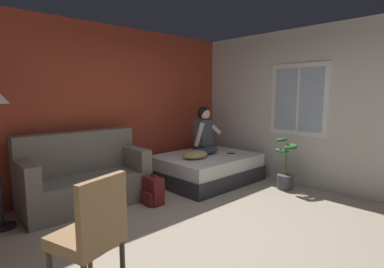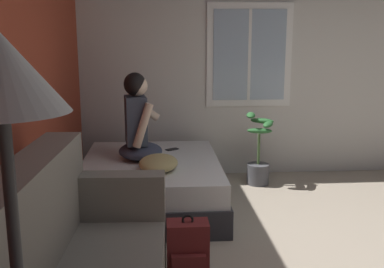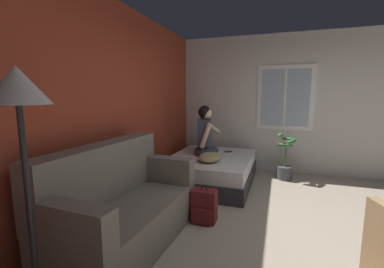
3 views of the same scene
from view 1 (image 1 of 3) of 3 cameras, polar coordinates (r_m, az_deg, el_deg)
The scene contains 11 objects.
ground_plane at distance 3.53m, azimuth 4.17°, elevation -19.15°, with size 40.00×40.00×0.00m, color tan.
wall_back_accent at distance 5.20m, azimuth -16.77°, elevation 4.72°, with size 10.20×0.16×2.70m, color #993823.
wall_side_with_window at distance 5.45m, azimuth 23.69°, elevation 4.54°, with size 0.19×6.29×2.70m.
bed at distance 5.52m, azimuth 2.69°, elevation -6.50°, with size 1.77×1.40×0.48m.
couch at distance 4.60m, azimuth -19.85°, elevation -7.87°, with size 1.73×0.89×1.04m.
side_chair at distance 2.58m, azimuth -18.55°, elevation -17.09°, with size 0.58×0.58×0.98m.
person_seated at distance 5.54m, azimuth 2.37°, elevation -0.12°, with size 0.58×0.51×0.88m.
backpack at distance 4.44m, azimuth -7.48°, elevation -10.75°, with size 0.23×0.30×0.46m.
throw_pillow at distance 5.15m, azimuth 0.59°, elevation -3.96°, with size 0.48×0.36×0.14m, color tan.
cell_phone at distance 5.63m, azimuth 7.42°, elevation -3.67°, with size 0.07×0.14×0.01m, color black.
potted_plant at distance 5.27m, azimuth 17.36°, elevation -6.80°, with size 0.39×0.37×0.85m.
Camera 1 is at (-2.34, -2.11, 1.60)m, focal length 28.00 mm.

